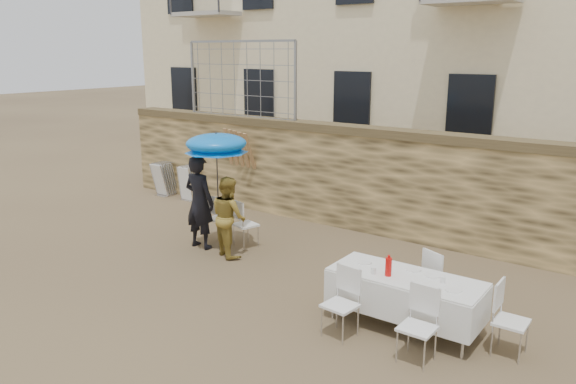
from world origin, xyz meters
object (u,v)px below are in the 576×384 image
Objects in this scene: man_suit at (199,202)px; table_chair_back at (440,280)px; table_chair_front_left at (340,304)px; table_chair_side at (511,320)px; soda_bottle at (388,267)px; chair_stack_left at (170,177)px; chair_stack_right at (194,182)px; woman_dress at (229,216)px; couple_chair_left at (219,217)px; banquet_table at (406,279)px; table_chair_front_right at (417,326)px; umbrella at (216,147)px; couple_chair_right at (246,223)px.

man_suit reaches higher than table_chair_back.
table_chair_back is (0.80, 1.55, 0.00)m from table_chair_front_left.
table_chair_front_left is at bearing 113.06° from table_chair_side.
soda_bottle is 0.28× the size of chair_stack_left.
woman_dress is at bearing -36.52° from chair_stack_right.
soda_bottle is 1.67m from table_chair_side.
couple_chair_left is at bearing -90.87° from man_suit.
table_chair_side is 10.29m from chair_stack_left.
table_chair_side is at bearing 4.09° from banquet_table.
table_chair_back is 1.04× the size of chair_stack_right.
table_chair_front_right is at bearing 133.39° from table_chair_side.
umbrella is 4.72m from table_chair_back.
umbrella is at bearing -31.66° from chair_stack_left.
table_chair_front_right is at bearing -18.60° from umbrella.
table_chair_front_left is at bearing -123.69° from soda_bottle.
soda_bottle is at bearing 91.50° from table_chair_back.
woman_dress reaches higher than table_chair_side.
table_chair_back reaches higher than chair_stack_left.
woman_dress is at bearing 25.00° from table_chair_back.
chair_stack_left and chair_stack_right have the same top height.
table_chair_front_left is 1.00× the size of table_chair_back.
couple_chair_right is 4.17m from banquet_table.
couple_chair_right is at bearing -60.84° from woman_dress.
table_chair_front_right is at bearing 162.90° from man_suit.
woman_dress reaches higher than banquet_table.
banquet_table is 2.19× the size of table_chair_back.
woman_dress is 0.62m from couple_chair_right.
soda_bottle is at bearing 157.92° from couple_chair_left.
table_chair_front_left is 8.79m from chair_stack_left.
table_chair_front_right is (4.46, -2.05, 0.00)m from couple_chair_right.
couple_chair_right is (-0.05, 0.55, -0.28)m from woman_dress.
man_suit is 4.35m from table_chair_front_left.
chair_stack_left is at bearing -8.86° from couple_chair_right.
woman_dress reaches higher than couple_chair_left.
couple_chair_left is 4.84m from banquet_table.
woman_dress is at bearing 111.62° from couple_chair_right.
table_chair_back is at bearing -0.66° from umbrella.
table_chair_side is 1.04× the size of chair_stack_left.
chair_stack_left is (-3.70, 2.08, -0.02)m from couple_chair_left.
couple_chair_left and table_chair_side have the same top height.
couple_chair_right is (0.70, 0.55, -0.45)m from man_suit.
couple_chair_right reaches higher than chair_stack_left.
couple_chair_right is at bearing -142.72° from man_suit.
couple_chair_left is at bearing 16.42° from couple_chair_right.
woman_dress is 1.59× the size of table_chair_front_right.
couple_chair_left is 1.00× the size of table_chair_back.
chair_stack_right is (-2.80, 2.63, -0.47)m from man_suit.
banquet_table is 0.99m from table_chair_front_left.
table_chair_back is at bearing -155.36° from woman_dress.
umbrella is at bearing 8.02° from woman_dress.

